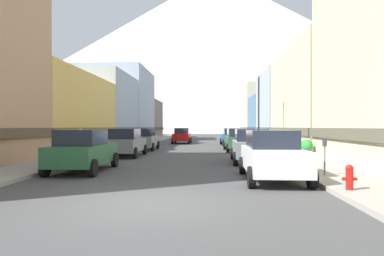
% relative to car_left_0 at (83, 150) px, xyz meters
% --- Properties ---
extents(ground_plane, '(400.00, 400.00, 0.00)m').
position_rel_car_left_0_xyz_m(ground_plane, '(3.80, -6.08, -0.90)').
color(ground_plane, '#414141').
extents(sidewalk_left, '(2.50, 100.00, 0.15)m').
position_rel_car_left_0_xyz_m(sidewalk_left, '(-2.45, 28.92, -0.82)').
color(sidewalk_left, gray).
rests_on(sidewalk_left, ground).
extents(sidewalk_right, '(2.50, 100.00, 0.15)m').
position_rel_car_left_0_xyz_m(sidewalk_right, '(10.05, 28.92, -0.82)').
color(sidewalk_right, gray).
rests_on(sidewalk_right, ground).
extents(storefront_left_1, '(6.77, 13.37, 6.02)m').
position_rel_car_left_0_xyz_m(storefront_left_1, '(-6.93, 11.72, 2.00)').
color(storefront_left_1, '#D8B259').
rests_on(storefront_left_1, ground).
extents(storefront_left_2, '(9.68, 10.78, 7.83)m').
position_rel_car_left_0_xyz_m(storefront_left_2, '(-8.39, 23.87, 2.87)').
color(storefront_left_2, '#99A5B2').
rests_on(storefront_left_2, ground).
extents(storefront_left_3, '(9.68, 12.58, 10.32)m').
position_rel_car_left_0_xyz_m(storefront_left_3, '(-8.39, 35.88, 4.09)').
color(storefront_left_3, '#99A5B2').
rests_on(storefront_left_3, ground).
extents(storefront_left_4, '(7.89, 9.91, 6.65)m').
position_rel_car_left_0_xyz_m(storefront_left_4, '(-7.49, 47.32, 2.30)').
color(storefront_left_4, '#66605B').
rests_on(storefront_left_4, ground).
extents(storefront_right_1, '(7.73, 13.21, 8.00)m').
position_rel_car_left_0_xyz_m(storefront_right_1, '(15.01, 12.80, 2.95)').
color(storefront_right_1, beige).
rests_on(storefront_right_1, ground).
extents(storefront_right_2, '(9.47, 10.35, 8.03)m').
position_rel_car_left_0_xyz_m(storefront_right_2, '(15.88, 25.06, 2.97)').
color(storefront_right_2, '#99A5B2').
rests_on(storefront_right_2, ground).
extents(storefront_right_3, '(10.11, 8.66, 6.25)m').
position_rel_car_left_0_xyz_m(storefront_right_3, '(16.20, 35.13, 2.11)').
color(storefront_right_3, slate).
rests_on(storefront_right_3, ground).
extents(storefront_right_4, '(8.25, 11.32, 9.06)m').
position_rel_car_left_0_xyz_m(storefront_right_4, '(15.27, 45.61, 3.47)').
color(storefront_right_4, beige).
rests_on(storefront_right_4, ground).
extents(car_left_0, '(2.16, 4.45, 1.78)m').
position_rel_car_left_0_xyz_m(car_left_0, '(0.00, 0.00, 0.00)').
color(car_left_0, '#265933').
rests_on(car_left_0, ground).
extents(car_left_1, '(2.10, 4.42, 1.78)m').
position_rel_car_left_0_xyz_m(car_left_1, '(-0.00, 7.44, 0.00)').
color(car_left_1, slate).
rests_on(car_left_1, ground).
extents(car_left_2, '(2.16, 4.45, 1.78)m').
position_rel_car_left_0_xyz_m(car_left_2, '(-0.00, 13.61, 0.00)').
color(car_left_2, slate).
rests_on(car_left_2, ground).
extents(car_right_0, '(2.09, 4.42, 1.78)m').
position_rel_car_left_0_xyz_m(car_right_0, '(7.60, -1.94, 0.00)').
color(car_right_0, silver).
rests_on(car_right_0, ground).
extents(car_right_1, '(2.15, 4.44, 1.78)m').
position_rel_car_left_0_xyz_m(car_right_1, '(7.60, 4.24, 0.00)').
color(car_right_1, slate).
rests_on(car_right_1, ground).
extents(car_right_2, '(2.14, 4.44, 1.78)m').
position_rel_car_left_0_xyz_m(car_right_2, '(7.60, 12.78, 0.00)').
color(car_right_2, '#265933').
rests_on(car_right_2, ground).
extents(car_right_3, '(2.23, 4.47, 1.78)m').
position_rel_car_left_0_xyz_m(car_right_3, '(7.60, 21.22, 0.00)').
color(car_right_3, '#19478C').
rests_on(car_right_3, ground).
extents(car_driving_0, '(2.06, 4.40, 1.78)m').
position_rel_car_left_0_xyz_m(car_driving_0, '(2.20, 25.09, 0.00)').
color(car_driving_0, '#9E1111').
rests_on(car_driving_0, ground).
extents(fire_hydrant_near, '(0.40, 0.22, 0.70)m').
position_rel_car_left_0_xyz_m(fire_hydrant_near, '(9.25, -4.61, -0.37)').
color(fire_hydrant_near, red).
rests_on(fire_hydrant_near, sidewalk_right).
extents(parking_meter_near, '(0.14, 0.10, 1.33)m').
position_rel_car_left_0_xyz_m(parking_meter_near, '(9.55, -1.64, 0.11)').
color(parking_meter_near, '#595960').
rests_on(parking_meter_near, sidewalk_right).
extents(potted_plant_0, '(0.73, 0.73, 1.05)m').
position_rel_car_left_0_xyz_m(potted_plant_0, '(10.80, 5.24, -0.17)').
color(potted_plant_0, brown).
rests_on(potted_plant_0, sidewalk_right).
extents(potted_plant_1, '(0.56, 0.56, 0.81)m').
position_rel_car_left_0_xyz_m(potted_plant_1, '(-3.20, 7.18, -0.36)').
color(potted_plant_1, gray).
rests_on(potted_plant_1, sidewalk_left).
extents(pedestrian_0, '(0.36, 0.36, 1.65)m').
position_rel_car_left_0_xyz_m(pedestrian_0, '(-2.45, 6.10, 0.01)').
color(pedestrian_0, '#333338').
rests_on(pedestrian_0, sidewalk_left).
extents(streetlamp_right, '(0.36, 0.36, 5.86)m').
position_rel_car_left_0_xyz_m(streetlamp_right, '(9.15, 12.30, 3.09)').
color(streetlamp_right, black).
rests_on(streetlamp_right, sidewalk_right).
extents(mountain_backdrop, '(349.42, 349.42, 121.71)m').
position_rel_car_left_0_xyz_m(mountain_backdrop, '(11.03, 253.92, 59.96)').
color(mountain_backdrop, silver).
rests_on(mountain_backdrop, ground).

